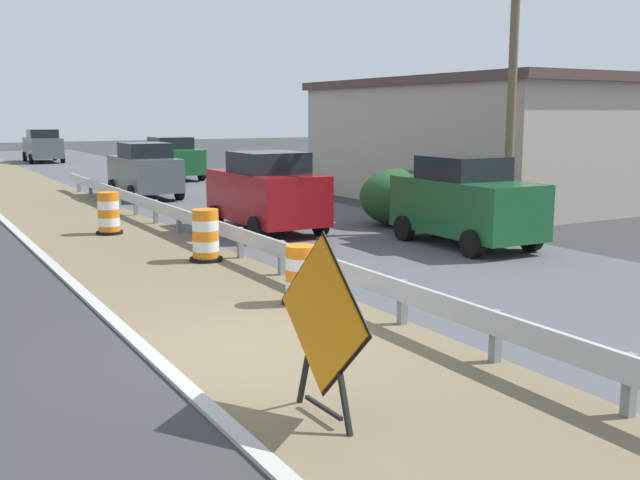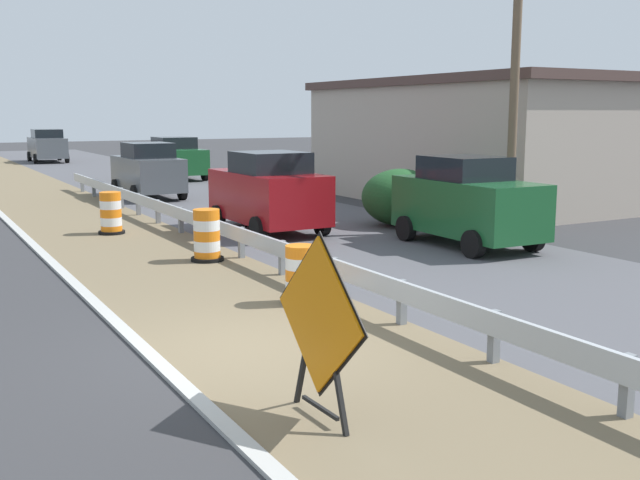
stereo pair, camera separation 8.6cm
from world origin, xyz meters
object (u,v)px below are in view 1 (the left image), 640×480
(warning_sign_diamond, at_px, (322,322))
(traffic_barrel_close, at_px, (206,238))
(traffic_barrel_mid, at_px, (109,215))
(car_lead_near_lane, at_px, (43,146))
(car_trailing_near_lane, at_px, (465,202))
(car_lead_far_lane, at_px, (266,192))
(utility_pole_near, at_px, (513,55))
(car_trailing_far_lane, at_px, (145,170))
(car_mid_far_lane, at_px, (172,158))
(traffic_barrel_nearest, at_px, (301,277))

(warning_sign_diamond, height_order, traffic_barrel_close, warning_sign_diamond)
(warning_sign_diamond, relative_size, traffic_barrel_mid, 1.80)
(warning_sign_diamond, xyz_separation_m, car_lead_near_lane, (5.03, 45.78, 0.01))
(car_trailing_near_lane, bearing_deg, warning_sign_diamond, -46.77)
(car_trailing_near_lane, height_order, car_lead_far_lane, car_lead_far_lane)
(car_lead_near_lane, bearing_deg, car_trailing_near_lane, -173.54)
(car_lead_near_lane, xyz_separation_m, utility_pole_near, (5.82, -37.14, 3.66))
(warning_sign_diamond, xyz_separation_m, car_trailing_far_lane, (4.63, 21.66, -0.02))
(traffic_barrel_mid, height_order, car_trailing_near_lane, car_trailing_near_lane)
(car_lead_far_lane, bearing_deg, traffic_barrel_mid, 65.83)
(traffic_barrel_mid, relative_size, utility_pole_near, 0.12)
(car_trailing_near_lane, distance_m, car_mid_far_lane, 21.54)
(car_lead_far_lane, distance_m, car_trailing_far_lane, 9.85)
(warning_sign_diamond, bearing_deg, utility_pole_near, -142.73)
(traffic_barrel_close, bearing_deg, traffic_barrel_nearest, -89.40)
(car_lead_near_lane, height_order, car_trailing_near_lane, car_trailing_near_lane)
(car_lead_near_lane, relative_size, car_trailing_near_lane, 1.17)
(car_trailing_near_lane, relative_size, utility_pole_near, 0.44)
(traffic_barrel_nearest, distance_m, car_trailing_near_lane, 6.90)
(traffic_barrel_nearest, height_order, traffic_barrel_mid, traffic_barrel_mid)
(traffic_barrel_nearest, height_order, car_lead_far_lane, car_lead_far_lane)
(car_lead_near_lane, xyz_separation_m, car_mid_far_lane, (3.16, -16.81, -0.05))
(warning_sign_diamond, relative_size, car_mid_far_lane, 0.48)
(traffic_barrel_nearest, xyz_separation_m, car_lead_near_lane, (2.90, 41.35, 0.63))
(traffic_barrel_close, xyz_separation_m, car_lead_near_lane, (2.95, 37.04, 0.56))
(car_lead_near_lane, xyz_separation_m, car_lead_far_lane, (0.02, -33.96, 0.01))
(traffic_barrel_close, bearing_deg, warning_sign_diamond, -103.41)
(traffic_barrel_nearest, relative_size, car_trailing_near_lane, 0.25)
(car_lead_near_lane, bearing_deg, utility_pole_near, -169.52)
(car_mid_far_lane, height_order, utility_pole_near, utility_pole_near)
(car_lead_near_lane, relative_size, utility_pole_near, 0.52)
(utility_pole_near, bearing_deg, warning_sign_diamond, -141.47)
(traffic_barrel_nearest, xyz_separation_m, traffic_barrel_mid, (-0.94, 9.12, 0.06))
(warning_sign_diamond, relative_size, car_trailing_near_lane, 0.50)
(car_mid_far_lane, bearing_deg, car_lead_near_lane, -169.28)
(car_trailing_far_lane, bearing_deg, traffic_barrel_nearest, 171.86)
(car_lead_far_lane, relative_size, car_mid_far_lane, 0.95)
(car_lead_far_lane, relative_size, car_trailing_far_lane, 0.97)
(traffic_barrel_close, distance_m, traffic_barrel_mid, 4.89)
(warning_sign_diamond, height_order, car_lead_near_lane, car_lead_near_lane)
(car_mid_far_lane, bearing_deg, car_lead_far_lane, -10.31)
(car_trailing_near_lane, distance_m, utility_pole_near, 4.61)
(traffic_barrel_nearest, height_order, car_lead_near_lane, car_lead_near_lane)
(traffic_barrel_mid, bearing_deg, car_trailing_near_lane, -40.65)
(car_lead_far_lane, relative_size, utility_pole_near, 0.44)
(warning_sign_diamond, xyz_separation_m, traffic_barrel_mid, (1.19, 13.55, -0.55))
(traffic_barrel_nearest, bearing_deg, car_lead_near_lane, 85.98)
(traffic_barrel_mid, xyz_separation_m, car_lead_far_lane, (3.86, -1.73, 0.58))
(car_trailing_far_lane, bearing_deg, utility_pole_near, -154.35)
(car_trailing_far_lane, bearing_deg, traffic_barrel_mid, 157.12)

